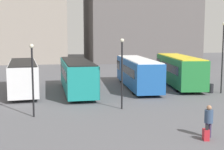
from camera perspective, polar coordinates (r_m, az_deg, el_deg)
building_block_left at (r=66.38m, az=-16.34°, el=11.85°), size 17.57×14.80×22.00m
bus_0 at (r=30.30m, az=-15.95°, el=-0.12°), size 3.30×10.34×2.91m
bus_1 at (r=29.55m, az=-6.45°, el=0.04°), size 2.71×11.04×3.00m
bus_2 at (r=32.03m, az=4.62°, el=0.60°), size 3.25×11.76×2.98m
bus_3 at (r=33.94m, az=12.09°, el=0.98°), size 4.13×11.52×3.15m
traveler at (r=17.18m, az=17.27°, el=-7.57°), size 0.52×0.52×1.72m
suitcase at (r=16.89m, az=16.79°, el=-10.38°), size 0.36×0.47×0.83m
lamp_post_0 at (r=30.27m, az=19.59°, el=3.89°), size 0.28×0.28×6.51m
lamp_post_1 at (r=20.79m, az=-14.34°, el=0.26°), size 0.28×0.28×4.79m
lamp_post_2 at (r=22.36m, az=1.84°, el=1.40°), size 0.28×0.28×5.11m
trash_bin at (r=30.48m, az=17.58°, el=-2.34°), size 0.52×0.52×0.85m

